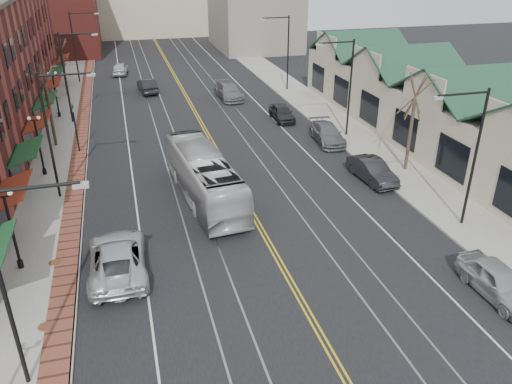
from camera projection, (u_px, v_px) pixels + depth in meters
ground at (316, 328)px, 21.39m from camera, size 160.00×160.00×0.00m
sidewalk_left at (57, 174)px, 35.79m from camera, size 4.00×120.00×0.15m
sidewalk_right at (362, 142)px, 41.54m from camera, size 4.00×120.00×0.15m
building_right at (429, 111)px, 41.99m from camera, size 8.00×36.00×4.60m
backdrop_left at (47, 4)px, 75.05m from camera, size 14.00×18.00×14.00m
backdrop_mid at (149, 8)px, 92.96m from camera, size 22.00×14.00×9.00m
backdrop_right at (254, 12)px, 78.80m from camera, size 12.00×16.00×11.00m
streetlight_l_0 at (14, 271)px, 16.54m from camera, size 3.33×0.25×8.00m
streetlight_l_1 at (54, 124)px, 30.38m from camera, size 3.33×0.25×8.00m
streetlight_l_2 at (69, 69)px, 44.22m from camera, size 3.33×0.25×8.00m
streetlight_l_3 at (77, 40)px, 58.07m from camera, size 3.33×0.25×8.00m
streetlight_r_0 at (470, 146)px, 27.02m from camera, size 3.33×0.25×8.00m
streetlight_r_1 at (346, 79)px, 40.86m from camera, size 3.33×0.25×8.00m
streetlight_r_2 at (284, 45)px, 54.70m from camera, size 3.33×0.25×8.00m
lamppost_l_1 at (13, 232)px, 24.28m from camera, size 0.84×0.28×4.27m
lamppost_l_2 at (40, 147)px, 34.67m from camera, size 0.84×0.28×4.27m
lamppost_l_3 at (56, 95)px, 46.78m from camera, size 0.84×0.28×4.27m
tree_left_near at (49, 105)px, 39.35m from camera, size 1.78×1.37×6.48m
tree_left_far at (63, 66)px, 53.30m from camera, size 1.66×1.28×6.02m
tree_right_mid at (412, 121)px, 34.85m from camera, size 1.90×1.46×6.93m
manhole_mid at (45, 326)px, 21.24m from camera, size 0.60×0.60×0.02m
manhole_far at (55, 262)px, 25.57m from camera, size 0.60×0.60×0.02m
traffic_signal at (75, 125)px, 38.59m from camera, size 0.18×0.15×3.80m
transit_bus at (204, 177)px, 31.74m from camera, size 3.68×11.40×3.12m
parked_suv at (118, 258)px, 24.72m from camera, size 2.82×6.02×1.67m
parked_car_a at (498, 281)px, 23.08m from camera, size 1.87×4.54×1.54m
parked_car_b at (372, 171)px, 34.59m from camera, size 1.97×4.74×1.52m
parked_car_c at (327, 134)px, 41.50m from camera, size 2.59×5.32×1.49m
parked_car_d at (282, 113)px, 46.83m from camera, size 1.81×4.29×1.45m
distant_car_left at (147, 86)px, 55.82m from camera, size 2.15×4.84×1.54m
distant_car_right at (229, 91)px, 53.53m from camera, size 2.51×5.63×1.61m
distant_car_far at (120, 68)px, 63.85m from camera, size 2.31×4.66×1.53m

